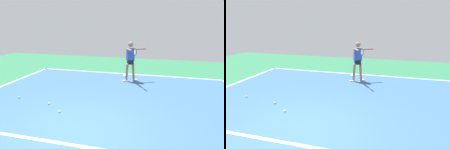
# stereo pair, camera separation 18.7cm
# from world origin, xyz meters

# --- Properties ---
(ground_plane) EXTENTS (21.11, 21.11, 0.00)m
(ground_plane) POSITION_xyz_m (0.00, 0.00, 0.00)
(ground_plane) COLOR #2D754C
(court_surface) EXTENTS (9.48, 11.99, 0.00)m
(court_surface) POSITION_xyz_m (0.00, 0.00, 0.00)
(court_surface) COLOR #38608E
(court_surface) RESTS_ON ground_plane
(court_line_baseline_near) EXTENTS (9.48, 0.10, 0.01)m
(court_line_baseline_near) POSITION_xyz_m (0.00, -5.95, 0.00)
(court_line_baseline_near) COLOR white
(court_line_baseline_near) RESTS_ON ground_plane
(court_line_service) EXTENTS (7.11, 0.10, 0.01)m
(court_line_service) POSITION_xyz_m (0.00, 0.68, 0.00)
(court_line_service) COLOR white
(court_line_service) RESTS_ON ground_plane
(court_line_centre_mark) EXTENTS (0.10, 0.30, 0.01)m
(court_line_centre_mark) POSITION_xyz_m (0.00, -5.75, 0.00)
(court_line_centre_mark) COLOR white
(court_line_centre_mark) RESTS_ON ground_plane
(tennis_player) EXTENTS (0.97, 1.42, 1.82)m
(tennis_player) POSITION_xyz_m (-0.49, -4.64, 1.06)
(tennis_player) COLOR #9E7051
(tennis_player) RESTS_ON ground_plane
(tennis_ball_centre_court) EXTENTS (0.07, 0.07, 0.07)m
(tennis_ball_centre_court) POSITION_xyz_m (3.02, -1.50, 0.03)
(tennis_ball_centre_court) COLOR yellow
(tennis_ball_centre_court) RESTS_ON ground_plane
(tennis_ball_by_baseline) EXTENTS (0.07, 0.07, 0.07)m
(tennis_ball_by_baseline) POSITION_xyz_m (1.67, -1.27, 0.03)
(tennis_ball_by_baseline) COLOR yellow
(tennis_ball_by_baseline) RESTS_ON ground_plane
(tennis_ball_near_service_line) EXTENTS (0.07, 0.07, 0.07)m
(tennis_ball_near_service_line) POSITION_xyz_m (1.02, -0.79, 0.03)
(tennis_ball_near_service_line) COLOR #C6E53D
(tennis_ball_near_service_line) RESTS_ON ground_plane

